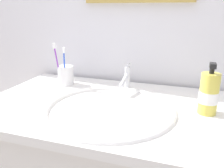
{
  "coord_description": "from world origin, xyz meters",
  "views": [
    {
      "loc": [
        0.25,
        -0.8,
        1.18
      ],
      "look_at": [
        -0.01,
        -0.02,
        0.92
      ],
      "focal_mm": 38.05,
      "sensor_mm": 36.0,
      "label": 1
    }
  ],
  "objects": [
    {
      "name": "faucet",
      "position": [
        -0.01,
        0.18,
        0.88
      ],
      "size": [
        0.02,
        0.15,
        0.11
      ],
      "color": "silver",
      "rests_on": "sink_basin"
    },
    {
      "name": "tiled_wall_back",
      "position": [
        0.0,
        0.35,
        1.2
      ],
      "size": [
        2.25,
        0.04,
        2.4
      ],
      "primitive_type": "cube",
      "color": "silver",
      "rests_on": "ground"
    },
    {
      "name": "soap_dispenser",
      "position": [
        0.32,
        0.03,
        0.9
      ],
      "size": [
        0.07,
        0.07,
        0.18
      ],
      "color": "#DBCC4C",
      "rests_on": "vanity_counter"
    },
    {
      "name": "sink_basin",
      "position": [
        -0.01,
        -0.05,
        0.8
      ],
      "size": [
        0.48,
        0.48,
        0.1
      ],
      "color": "white",
      "rests_on": "vanity_counter"
    },
    {
      "name": "toothbrush_blue",
      "position": [
        -0.3,
        0.14,
        0.93
      ],
      "size": [
        0.03,
        0.04,
        0.18
      ],
      "color": "blue",
      "rests_on": "toothbrush_cup"
    },
    {
      "name": "toothbrush_purple",
      "position": [
        -0.34,
        0.14,
        0.94
      ],
      "size": [
        0.02,
        0.04,
        0.2
      ],
      "color": "purple",
      "rests_on": "toothbrush_cup"
    },
    {
      "name": "toothbrush_cup",
      "position": [
        -0.31,
        0.17,
        0.87
      ],
      "size": [
        0.07,
        0.07,
        0.09
      ],
      "primitive_type": "cylinder",
      "color": "white",
      "rests_on": "vanity_counter"
    }
  ]
}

